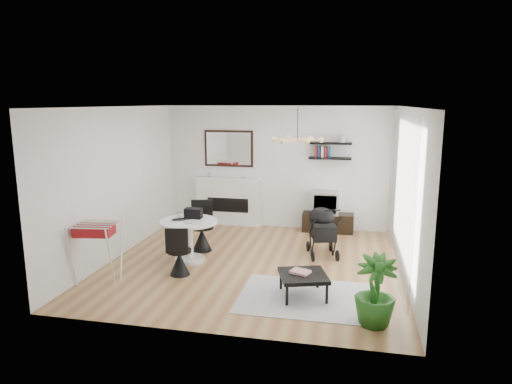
% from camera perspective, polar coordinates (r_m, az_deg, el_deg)
% --- Properties ---
extents(floor, '(5.00, 5.00, 0.00)m').
position_cam_1_polar(floor, '(8.07, -0.34, -8.95)').
color(floor, '#8F5D37').
rests_on(floor, ground).
extents(ceiling, '(5.00, 5.00, 0.00)m').
position_cam_1_polar(ceiling, '(7.57, -0.37, 10.60)').
color(ceiling, white).
rests_on(ceiling, wall_back).
extents(wall_back, '(5.00, 0.00, 5.00)m').
position_cam_1_polar(wall_back, '(10.13, 2.65, 3.08)').
color(wall_back, white).
rests_on(wall_back, floor).
extents(wall_left, '(0.00, 5.00, 5.00)m').
position_cam_1_polar(wall_left, '(8.58, -16.90, 1.13)').
color(wall_left, white).
rests_on(wall_left, floor).
extents(wall_right, '(0.00, 5.00, 5.00)m').
position_cam_1_polar(wall_right, '(7.59, 18.42, -0.24)').
color(wall_right, white).
rests_on(wall_right, floor).
extents(sheer_curtain, '(0.04, 3.60, 2.60)m').
position_cam_1_polar(sheer_curtain, '(7.77, 17.53, 0.08)').
color(sheer_curtain, white).
rests_on(sheer_curtain, wall_right).
extents(fireplace, '(1.50, 0.17, 2.16)m').
position_cam_1_polar(fireplace, '(10.40, -3.45, -0.43)').
color(fireplace, white).
rests_on(fireplace, floor).
extents(shelf_lower, '(0.90, 0.25, 0.04)m').
position_cam_1_polar(shelf_lower, '(9.85, 9.23, 4.18)').
color(shelf_lower, black).
rests_on(shelf_lower, wall_back).
extents(shelf_upper, '(0.90, 0.25, 0.04)m').
position_cam_1_polar(shelf_upper, '(9.82, 9.29, 6.04)').
color(shelf_upper, black).
rests_on(shelf_upper, wall_back).
extents(pendant_lamp, '(0.90, 0.90, 0.10)m').
position_cam_1_polar(pendant_lamp, '(7.78, 5.19, 6.51)').
color(pendant_lamp, '#E3B077').
rests_on(pendant_lamp, ceiling).
extents(tv_console, '(1.09, 0.38, 0.41)m').
position_cam_1_polar(tv_console, '(10.05, 8.96, -3.79)').
color(tv_console, black).
rests_on(tv_console, floor).
extents(crt_tv, '(0.56, 0.49, 0.49)m').
position_cam_1_polar(crt_tv, '(9.94, 8.70, -1.28)').
color(crt_tv, '#B8B8BA').
rests_on(crt_tv, tv_console).
extents(dining_table, '(1.01, 1.01, 0.74)m').
position_cam_1_polar(dining_table, '(8.15, -8.37, -5.27)').
color(dining_table, white).
rests_on(dining_table, floor).
extents(laptop, '(0.35, 0.34, 0.02)m').
position_cam_1_polar(laptop, '(8.10, -9.35, -3.46)').
color(laptop, black).
rests_on(laptop, dining_table).
extents(black_bag, '(0.31, 0.19, 0.18)m').
position_cam_1_polar(black_bag, '(8.21, -7.83, -2.65)').
color(black_bag, black).
rests_on(black_bag, dining_table).
extents(newspaper, '(0.35, 0.31, 0.01)m').
position_cam_1_polar(newspaper, '(7.96, -7.57, -3.73)').
color(newspaper, beige).
rests_on(newspaper, dining_table).
extents(drinking_glass, '(0.06, 0.06, 0.10)m').
position_cam_1_polar(drinking_glass, '(8.31, -9.64, -2.81)').
color(drinking_glass, white).
rests_on(drinking_glass, dining_table).
extents(chair_far, '(0.48, 0.49, 0.95)m').
position_cam_1_polar(chair_far, '(8.74, -6.77, -5.36)').
color(chair_far, black).
rests_on(chair_far, floor).
extents(chair_near, '(0.41, 0.43, 0.83)m').
position_cam_1_polar(chair_near, '(7.59, -9.57, -8.33)').
color(chair_near, black).
rests_on(chair_near, floor).
extents(drying_rack, '(0.72, 0.69, 0.97)m').
position_cam_1_polar(drying_rack, '(7.51, -19.24, -7.05)').
color(drying_rack, white).
rests_on(drying_rack, floor).
extents(stroller, '(0.66, 0.87, 0.98)m').
position_cam_1_polar(stroller, '(8.48, 8.28, -5.08)').
color(stroller, black).
rests_on(stroller, floor).
extents(rug, '(1.99, 1.44, 0.01)m').
position_cam_1_polar(rug, '(6.79, 6.56, -12.99)').
color(rug, '#B0B0B0').
rests_on(rug, floor).
extents(coffee_table, '(0.82, 0.82, 0.34)m').
position_cam_1_polar(coffee_table, '(6.71, 5.93, -10.45)').
color(coffee_table, black).
rests_on(coffee_table, rug).
extents(magazines, '(0.32, 0.29, 0.04)m').
position_cam_1_polar(magazines, '(6.72, 5.55, -9.89)').
color(magazines, '#BF332F').
rests_on(magazines, coffee_table).
extents(potted_plant, '(0.54, 0.54, 0.91)m').
position_cam_1_polar(potted_plant, '(6.02, 14.68, -11.87)').
color(potted_plant, '#205A19').
rests_on(potted_plant, floor).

